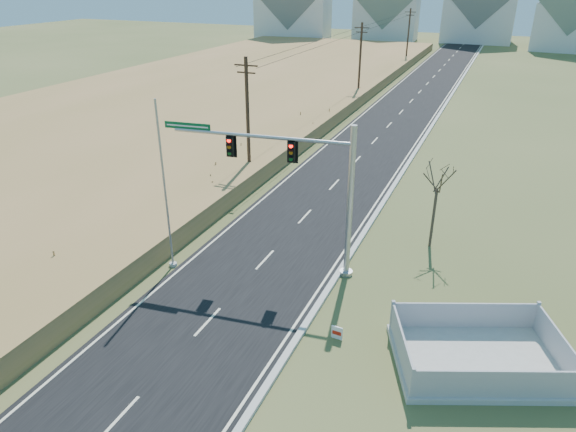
% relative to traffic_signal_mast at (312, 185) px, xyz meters
% --- Properties ---
extents(ground, '(260.00, 260.00, 0.00)m').
position_rel_traffic_signal_mast_xyz_m(ground, '(-2.59, -4.15, -4.82)').
color(ground, '#475127').
rests_on(ground, ground).
extents(road, '(8.00, 180.00, 0.06)m').
position_rel_traffic_signal_mast_xyz_m(road, '(-2.59, 45.85, -4.79)').
color(road, black).
rests_on(road, ground).
extents(curb, '(0.30, 180.00, 0.18)m').
position_rel_traffic_signal_mast_xyz_m(curb, '(1.56, 45.85, -4.73)').
color(curb, '#B2AFA8').
rests_on(curb, ground).
extents(reed_marsh, '(38.00, 110.00, 1.30)m').
position_rel_traffic_signal_mast_xyz_m(reed_marsh, '(-26.59, 35.85, -4.17)').
color(reed_marsh, '#A6794B').
rests_on(reed_marsh, ground).
extents(utility_pole_near, '(1.80, 0.26, 9.00)m').
position_rel_traffic_signal_mast_xyz_m(utility_pole_near, '(-9.09, 10.85, -0.13)').
color(utility_pole_near, '#422D1E').
rests_on(utility_pole_near, ground).
extents(utility_pole_mid, '(1.80, 0.26, 9.00)m').
position_rel_traffic_signal_mast_xyz_m(utility_pole_mid, '(-9.09, 40.85, -0.13)').
color(utility_pole_mid, '#422D1E').
rests_on(utility_pole_mid, ground).
extents(utility_pole_far, '(1.80, 0.26, 9.00)m').
position_rel_traffic_signal_mast_xyz_m(utility_pole_far, '(-9.09, 70.85, -0.13)').
color(utility_pole_far, '#422D1E').
rests_on(utility_pole_far, ground).
extents(condo_nw, '(17.69, 13.38, 19.05)m').
position_rel_traffic_signal_mast_xyz_m(condo_nw, '(-40.59, 95.85, 2.89)').
color(condo_nw, silver).
rests_on(condo_nw, ground).
extents(condo_nnw, '(14.93, 11.17, 17.03)m').
position_rel_traffic_signal_mast_xyz_m(condo_nnw, '(-20.59, 103.85, 2.12)').
color(condo_nnw, silver).
rests_on(condo_nnw, ground).
extents(condo_n, '(15.27, 10.20, 18.54)m').
position_rel_traffic_signal_mast_xyz_m(condo_n, '(-0.59, 107.85, 2.79)').
color(condo_n, silver).
rests_on(condo_n, ground).
extents(condo_ne, '(14.12, 10.51, 16.52)m').
position_rel_traffic_signal_mast_xyz_m(condo_ne, '(17.41, 99.85, 2.02)').
color(condo_ne, silver).
rests_on(condo_ne, ground).
extents(traffic_signal_mast, '(9.94, 1.52, 7.96)m').
position_rel_traffic_signal_mast_xyz_m(traffic_signal_mast, '(0.00, 0.00, 0.00)').
color(traffic_signal_mast, '#9EA0A5').
rests_on(traffic_signal_mast, ground).
extents(fence_enclosure, '(7.68, 6.56, 1.48)m').
position_rel_traffic_signal_mast_xyz_m(fence_enclosure, '(8.75, -4.23, -4.53)').
color(fence_enclosure, '#B7B5AD').
rests_on(fence_enclosure, ground).
extents(open_sign, '(0.50, 0.10, 0.62)m').
position_rel_traffic_signal_mast_xyz_m(open_sign, '(3.10, -4.95, -4.49)').
color(open_sign, white).
rests_on(open_sign, ground).
extents(flagpole, '(0.40, 0.40, 8.98)m').
position_rel_traffic_signal_mast_xyz_m(flagpole, '(-6.89, -2.56, -1.23)').
color(flagpole, '#B7B5AD').
rests_on(flagpole, ground).
extents(bare_tree, '(2.00, 2.00, 5.30)m').
position_rel_traffic_signal_mast_xyz_m(bare_tree, '(5.43, 5.08, -0.54)').
color(bare_tree, '#4C3F33').
rests_on(bare_tree, ground).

